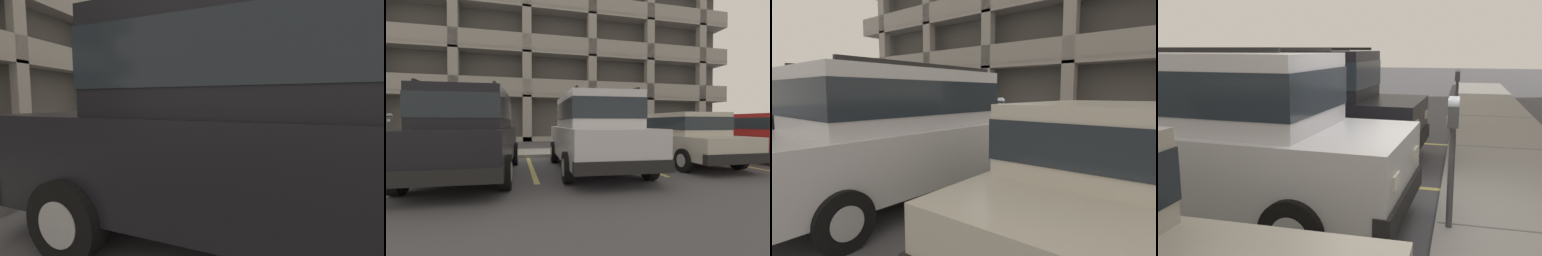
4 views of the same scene
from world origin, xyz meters
The scene contains 8 objects.
ground_plane centered at (0.00, 0.00, -0.05)m, with size 80.00×80.00×0.10m.
sidewalk centered at (0.00, 1.30, 0.06)m, with size 40.00×2.20×0.12m.
parking_stall_lines centered at (1.50, -1.40, 0.00)m, with size 12.12×4.80×0.01m.
silver_suv centered at (0.10, -2.48, 1.09)m, with size 2.19×4.87×2.03m.
red_sedan centered at (-2.93, -2.61, 1.09)m, with size 2.17×4.86×2.03m.
dark_hatchback centered at (3.05, -2.13, 0.82)m, with size 1.86×4.49×1.54m.
blue_coupe centered at (5.92, -2.49, 0.82)m, with size 2.01×4.57×1.54m.
parking_meter_near centered at (0.09, 0.35, 1.17)m, with size 0.35×0.12×1.41m.
Camera 1 is at (-5.26, -2.64, 1.24)m, focal length 24.00 mm.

